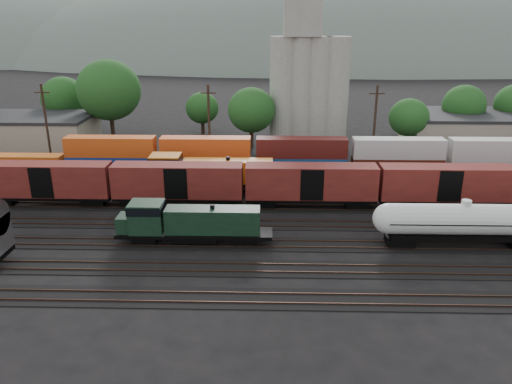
{
  "coord_description": "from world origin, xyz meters",
  "views": [
    {
      "loc": [
        -3.34,
        -49.52,
        21.45
      ],
      "look_at": [
        -4.65,
        2.0,
        3.0
      ],
      "focal_mm": 35.0,
      "sensor_mm": 36.0,
      "label": 1
    }
  ],
  "objects_px": {
    "green_locomotive": "(186,222)",
    "grain_silo": "(308,78)",
    "tank_car_a": "(464,221)",
    "orange_locomotive": "(203,173)"
  },
  "relations": [
    {
      "from": "green_locomotive",
      "to": "grain_silo",
      "type": "relative_size",
      "value": 0.53
    },
    {
      "from": "tank_car_a",
      "to": "grain_silo",
      "type": "xyz_separation_m",
      "value": [
        -12.18,
        41.0,
        8.55
      ]
    },
    {
      "from": "green_locomotive",
      "to": "grain_silo",
      "type": "distance_m",
      "value": 44.44
    },
    {
      "from": "tank_car_a",
      "to": "grain_silo",
      "type": "height_order",
      "value": "grain_silo"
    },
    {
      "from": "green_locomotive",
      "to": "grain_silo",
      "type": "height_order",
      "value": "grain_silo"
    },
    {
      "from": "orange_locomotive",
      "to": "tank_car_a",
      "type": "bearing_deg",
      "value": -29.08
    },
    {
      "from": "orange_locomotive",
      "to": "grain_silo",
      "type": "relative_size",
      "value": 0.64
    },
    {
      "from": "tank_car_a",
      "to": "orange_locomotive",
      "type": "distance_m",
      "value": 30.87
    },
    {
      "from": "tank_car_a",
      "to": "grain_silo",
      "type": "distance_m",
      "value": 43.62
    },
    {
      "from": "green_locomotive",
      "to": "tank_car_a",
      "type": "height_order",
      "value": "tank_car_a"
    }
  ]
}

